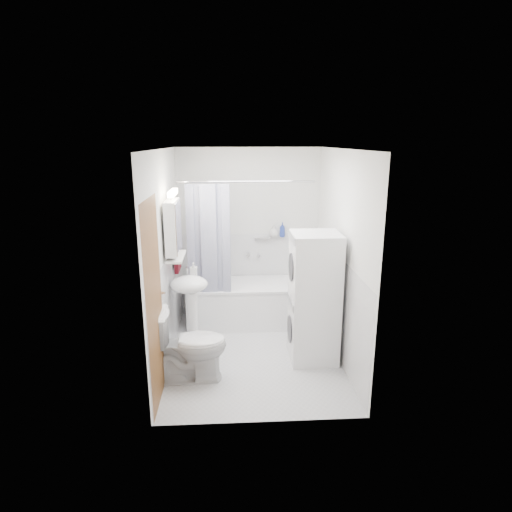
{
  "coord_description": "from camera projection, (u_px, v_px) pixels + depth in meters",
  "views": [
    {
      "loc": [
        -0.25,
        -4.66,
        2.49
      ],
      "look_at": [
        0.03,
        0.15,
        1.18
      ],
      "focal_mm": 30.0,
      "sensor_mm": 36.0,
      "label": 1
    }
  ],
  "objects": [
    {
      "name": "sink",
      "position": [
        190.0,
        296.0,
        5.07
      ],
      "size": [
        0.44,
        0.37,
        1.04
      ],
      "color": "white",
      "rests_on": "ground"
    },
    {
      "name": "medicine_cabinet",
      "position": [
        173.0,
        225.0,
        4.79
      ],
      "size": [
        0.13,
        0.5,
        0.71
      ],
      "color": "white",
      "rests_on": "room_walls"
    },
    {
      "name": "shelf_cup",
      "position": [
        177.0,
        249.0,
        4.99
      ],
      "size": [
        0.1,
        0.09,
        0.1
      ],
      "primitive_type": "imported",
      "color": "gray",
      "rests_on": "shelf"
    },
    {
      "name": "shelf_bottle",
      "position": [
        174.0,
        256.0,
        4.73
      ],
      "size": [
        0.07,
        0.18,
        0.07
      ],
      "primitive_type": "imported",
      "color": "gray",
      "rests_on": "shelf"
    },
    {
      "name": "tub_spout",
      "position": [
        259.0,
        255.0,
        6.14
      ],
      "size": [
        0.04,
        0.12,
        0.04
      ],
      "primitive_type": "cylinder",
      "rotation": [
        1.57,
        0.0,
        0.0
      ],
      "color": "silver",
      "rests_on": "room_walls"
    },
    {
      "name": "wainscot",
      "position": [
        253.0,
        298.0,
        5.28
      ],
      "size": [
        1.98,
        2.58,
        2.58
      ],
      "color": "white",
      "rests_on": "ground"
    },
    {
      "name": "towel",
      "position": [
        177.0,
        239.0,
        5.35
      ],
      "size": [
        0.07,
        0.34,
        0.81
      ],
      "color": "#4F0F17",
      "rests_on": "room_walls"
    },
    {
      "name": "floor",
      "position": [
        254.0,
        353.0,
        5.16
      ],
      "size": [
        2.6,
        2.6,
        0.0
      ],
      "primitive_type": "plane",
      "color": "#BABBBF",
      "rests_on": "ground"
    },
    {
      "name": "soap_pump",
      "position": [
        194.0,
        273.0,
        5.11
      ],
      "size": [
        0.08,
        0.17,
        0.08
      ],
      "primitive_type": "imported",
      "color": "gray",
      "rests_on": "sink"
    },
    {
      "name": "shower_curtain",
      "position": [
        209.0,
        242.0,
        5.4
      ],
      "size": [
        0.55,
        0.02,
        1.45
      ],
      "color": "#151B4A",
      "rests_on": "curtain_rod"
    },
    {
      "name": "bathtub",
      "position": [
        246.0,
        301.0,
        5.96
      ],
      "size": [
        1.52,
        0.72,
        0.58
      ],
      "color": "white",
      "rests_on": "ground"
    },
    {
      "name": "shelf",
      "position": [
        176.0,
        257.0,
        4.89
      ],
      "size": [
        0.18,
        0.54,
        0.02
      ],
      "primitive_type": "cube",
      "color": "silver",
      "rests_on": "room_walls"
    },
    {
      "name": "shower_caddy",
      "position": [
        262.0,
        238.0,
        6.06
      ],
      "size": [
        0.22,
        0.06,
        0.02
      ],
      "primitive_type": "cube",
      "color": "silver",
      "rests_on": "room_walls"
    },
    {
      "name": "curtain_rod",
      "position": [
        246.0,
        181.0,
        5.23
      ],
      "size": [
        1.7,
        0.02,
        0.02
      ],
      "primitive_type": "cylinder",
      "rotation": [
        0.0,
        1.57,
        0.0
      ],
      "color": "silver",
      "rests_on": "room_walls"
    },
    {
      "name": "shampoo_b",
      "position": [
        282.0,
        234.0,
        6.07
      ],
      "size": [
        0.08,
        0.21,
        0.08
      ],
      "primitive_type": "imported",
      "color": "navy",
      "rests_on": "shower_caddy"
    },
    {
      "name": "washer_dryer",
      "position": [
        314.0,
        298.0,
        4.88
      ],
      "size": [
        0.55,
        0.53,
        1.5
      ],
      "rotation": [
        0.0,
        0.0,
        0.0
      ],
      "color": "white",
      "rests_on": "ground"
    },
    {
      "name": "door",
      "position": [
        163.0,
        293.0,
        4.31
      ],
      "size": [
        0.05,
        2.0,
        2.0
      ],
      "color": "brown",
      "rests_on": "ground"
    },
    {
      "name": "toilet",
      "position": [
        189.0,
        345.0,
        4.52
      ],
      "size": [
        0.83,
        0.49,
        0.79
      ],
      "primitive_type": "imported",
      "rotation": [
        0.0,
        0.0,
        1.62
      ],
      "color": "white",
      "rests_on": "ground"
    },
    {
      "name": "room_walls",
      "position": [
        254.0,
        233.0,
        4.77
      ],
      "size": [
        2.6,
        2.6,
        2.6
      ],
      "color": "silver",
      "rests_on": "ground"
    },
    {
      "name": "shampoo_a",
      "position": [
        274.0,
        232.0,
        6.05
      ],
      "size": [
        0.13,
        0.17,
        0.13
      ],
      "primitive_type": "imported",
      "color": "gray",
      "rests_on": "shower_caddy"
    }
  ]
}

